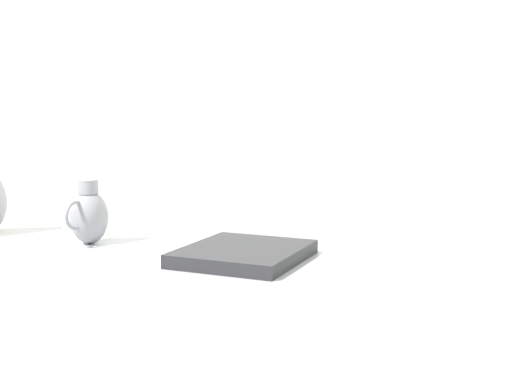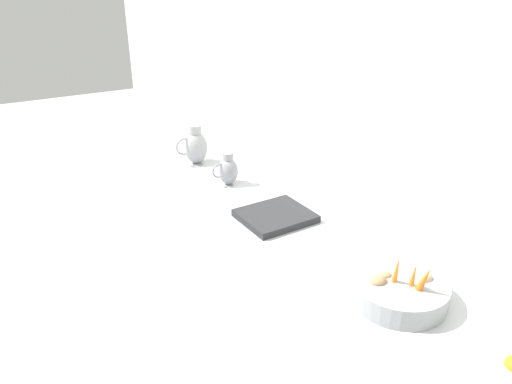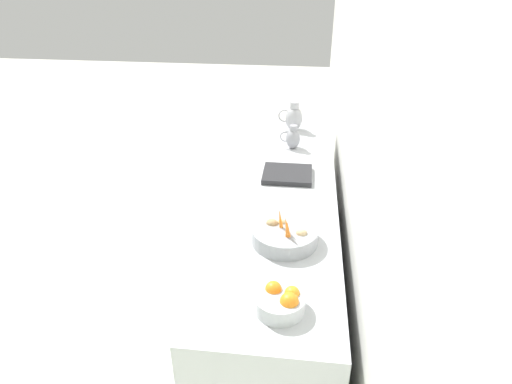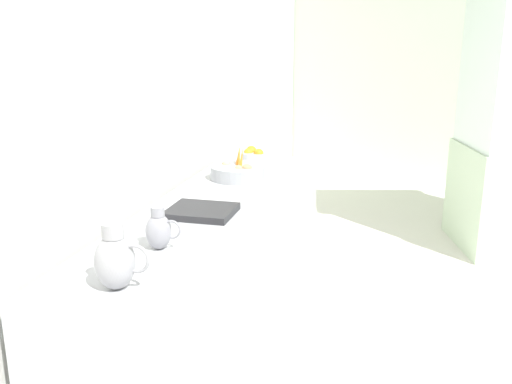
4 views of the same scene
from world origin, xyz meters
TOP-DOWN VIEW (x-y plane):
  - tile_wall_left at (-1.95, 0.43)m, footprint 0.10×8.07m
  - prep_counter at (-1.48, -0.07)m, footprint 0.72×2.72m
  - vegetable_colander at (-1.53, 0.51)m, footprint 0.36×0.36m
  - metal_pitcher_tall at (-1.51, -1.21)m, footprint 0.21×0.15m
  - metal_pitcher_short at (-1.52, -0.80)m, footprint 0.16×0.11m
  - counter_sink_basin at (-1.51, -0.28)m, footprint 0.34×0.30m

SIDE VIEW (x-z plane):
  - prep_counter at x=-1.48m, z-range 0.00..0.89m
  - counter_sink_basin at x=-1.51m, z-range 0.89..0.92m
  - vegetable_colander at x=-1.53m, z-range 0.83..1.04m
  - metal_pitcher_short at x=-1.52m, z-range 0.88..1.07m
  - metal_pitcher_tall at x=-1.51m, z-range 0.87..1.13m
  - tile_wall_left at x=-1.95m, z-range 0.00..3.00m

